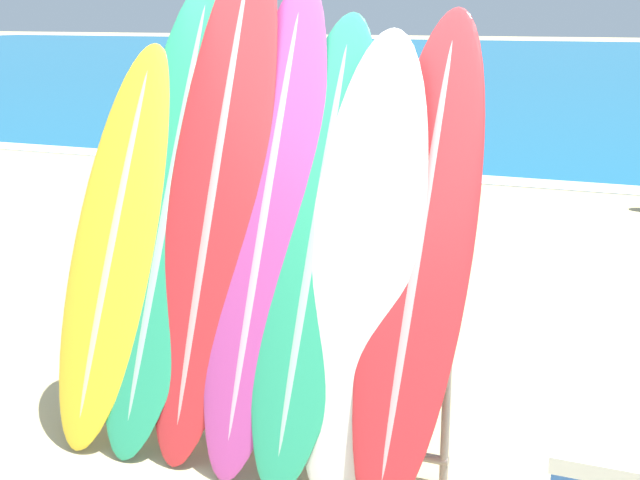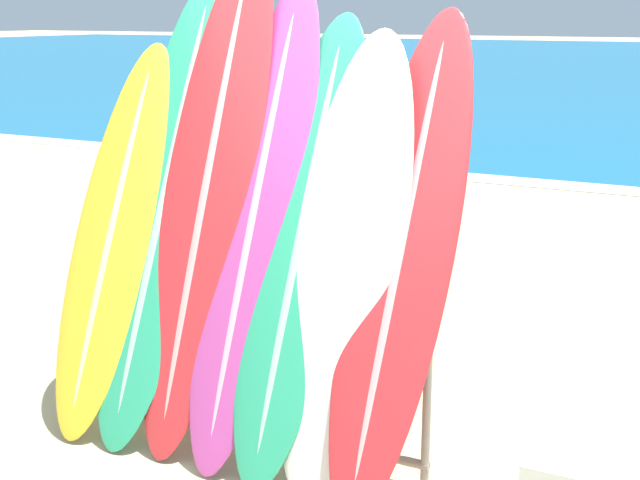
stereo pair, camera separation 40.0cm
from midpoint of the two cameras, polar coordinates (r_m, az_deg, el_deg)
The scene contains 11 objects.
surfboard_rack at distance 4.43m, azimuth -2.19°, elevation -7.58°, with size 1.95×0.04×0.87m.
surfboard_slot_0 at distance 4.72m, azimuth -10.65°, elevation 0.22°, with size 0.51×0.95×1.99m.
surfboard_slot_1 at distance 4.60m, azimuth -7.45°, elevation 2.29°, with size 0.55×1.09×2.35m.
surfboard_slot_2 at distance 4.45m, azimuth -4.62°, elevation 3.09°, with size 0.53×1.05×2.52m.
surfboard_slot_3 at distance 4.31m, azimuth -1.52°, elevation 1.29°, with size 0.49×1.04×2.31m.
surfboard_slot_4 at distance 4.18m, azimuth 1.54°, elevation -0.26°, with size 0.51×1.03×2.14m.
surfboard_slot_5 at distance 4.06m, azimuth 4.46°, elevation -1.26°, with size 0.55×0.89×2.07m.
surfboard_slot_6 at distance 4.01m, azimuth 8.16°, elevation -0.86°, with size 0.49×1.16×2.17m.
person_near_water at distance 6.75m, azimuth -5.70°, elevation 4.11°, with size 0.23×0.29×1.71m.
person_mid_beach at distance 7.42m, azimuth 1.76°, elevation 4.66°, with size 0.28×0.24×1.61m.
person_far_left at distance 10.41m, azimuth 8.21°, elevation 7.88°, with size 0.30×0.24×1.79m.
Camera 2 is at (2.03, -3.14, 2.13)m, focal length 50.00 mm.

